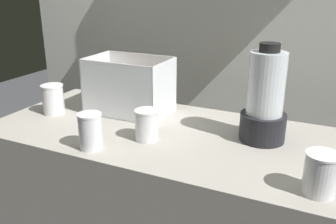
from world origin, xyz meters
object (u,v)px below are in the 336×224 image
(carrot_display_bin, at_px, (129,95))
(juice_cup_orange_right, at_px, (320,176))
(juice_cup_beet_left, at_px, (91,133))
(blender_pitcher, at_px, (265,102))
(juice_cup_pomegranate_far_left, at_px, (53,101))
(juice_cup_mango_middle, at_px, (147,127))

(carrot_display_bin, distance_m, juice_cup_orange_right, 0.87)
(carrot_display_bin, distance_m, juice_cup_beet_left, 0.39)
(juice_cup_beet_left, xyz_separation_m, juice_cup_orange_right, (0.73, 0.03, -0.00))
(carrot_display_bin, xyz_separation_m, juice_cup_beet_left, (0.07, -0.38, -0.02))
(carrot_display_bin, relative_size, blender_pitcher, 0.99)
(carrot_display_bin, distance_m, blender_pitcher, 0.59)
(blender_pitcher, xyz_separation_m, juice_cup_beet_left, (-0.52, -0.32, -0.09))
(juice_cup_pomegranate_far_left, xyz_separation_m, juice_cup_mango_middle, (0.50, -0.07, -0.01))
(juice_cup_pomegranate_far_left, bearing_deg, blender_pitcher, 6.73)
(blender_pitcher, relative_size, juice_cup_pomegranate_far_left, 2.76)
(blender_pitcher, distance_m, juice_cup_beet_left, 0.62)
(juice_cup_pomegranate_far_left, height_order, juice_cup_beet_left, same)
(juice_cup_mango_middle, bearing_deg, juice_cup_beet_left, -133.32)
(carrot_display_bin, xyz_separation_m, juice_cup_pomegranate_far_left, (-0.29, -0.16, -0.02))
(juice_cup_beet_left, bearing_deg, juice_cup_mango_middle, 46.68)
(juice_cup_beet_left, xyz_separation_m, juice_cup_mango_middle, (0.14, 0.15, -0.01))
(juice_cup_orange_right, bearing_deg, juice_cup_mango_middle, 168.90)
(juice_cup_beet_left, bearing_deg, juice_cup_pomegranate_far_left, 148.52)
(juice_cup_pomegranate_far_left, xyz_separation_m, juice_cup_beet_left, (0.36, -0.22, -0.00))
(juice_cup_orange_right, bearing_deg, carrot_display_bin, 156.58)
(juice_cup_beet_left, relative_size, juice_cup_orange_right, 1.06)
(juice_cup_beet_left, distance_m, juice_cup_orange_right, 0.73)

